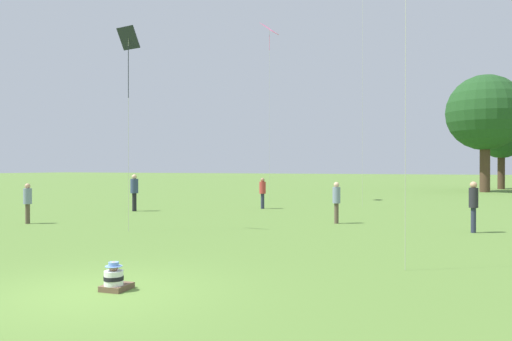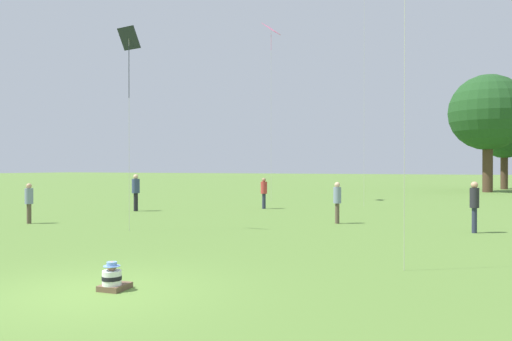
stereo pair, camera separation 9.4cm
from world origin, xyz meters
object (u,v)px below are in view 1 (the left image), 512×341
(kite_2, at_px, (128,46))
(distant_tree_0, at_px, (485,113))
(person_standing_2, at_px, (473,202))
(person_standing_6, at_px, (336,198))
(kite_5, at_px, (269,34))
(distant_tree_1, at_px, (501,135))
(person_standing_0, at_px, (134,189))
(person_standing_3, at_px, (263,190))
(seated_toddler, at_px, (115,279))
(person_standing_5, at_px, (28,200))

(kite_2, distance_m, distant_tree_0, 36.11)
(person_standing_2, xyz_separation_m, person_standing_6, (-4.90, 0.83, -0.07))
(person_standing_6, xyz_separation_m, kite_5, (-7.17, 10.55, 9.76))
(person_standing_6, height_order, kite_2, kite_2)
(distant_tree_1, bearing_deg, distant_tree_0, -102.69)
(kite_2, bearing_deg, person_standing_2, -104.91)
(person_standing_0, relative_size, distant_tree_1, 0.24)
(person_standing_3, height_order, distant_tree_1, distant_tree_1)
(person_standing_3, bearing_deg, distant_tree_0, -91.58)
(kite_2, xyz_separation_m, distant_tree_1, (13.09, 41.19, -1.00))
(person_standing_0, height_order, kite_5, kite_5)
(seated_toddler, bearing_deg, kite_5, 100.46)
(kite_5, xyz_separation_m, distant_tree_0, (12.81, 18.46, -3.82))
(person_standing_3, height_order, kite_5, kite_5)
(person_standing_0, relative_size, person_standing_2, 1.07)
(person_standing_6, relative_size, kite_5, 0.14)
(seated_toddler, distance_m, person_standing_3, 17.65)
(person_standing_6, relative_size, distant_tree_1, 0.21)
(person_standing_0, xyz_separation_m, distant_tree_1, (17.81, 34.76, 4.24))
(person_standing_2, distance_m, person_standing_5, 16.35)
(person_standing_2, height_order, person_standing_6, person_standing_2)
(person_standing_0, xyz_separation_m, person_standing_6, (10.59, -1.21, -0.12))
(person_standing_2, height_order, distant_tree_1, distant_tree_1)
(person_standing_2, relative_size, kite_2, 0.25)
(kite_2, bearing_deg, person_standing_5, 49.77)
(person_standing_6, bearing_deg, person_standing_5, 136.68)
(distant_tree_0, distance_m, distant_tree_1, 7.32)
(person_standing_6, xyz_separation_m, distant_tree_1, (7.21, 35.97, 4.36))
(person_standing_6, height_order, kite_5, kite_5)
(distant_tree_1, bearing_deg, seated_toddler, -99.61)
(kite_5, bearing_deg, distant_tree_1, 19.47)
(distant_tree_0, bearing_deg, person_standing_5, -116.03)
(person_standing_2, relative_size, person_standing_3, 1.05)
(person_standing_0, distance_m, distant_tree_1, 39.29)
(person_standing_6, height_order, distant_tree_0, distant_tree_0)
(seated_toddler, distance_m, person_standing_0, 16.35)
(seated_toddler, distance_m, person_standing_5, 12.25)
(person_standing_0, height_order, distant_tree_1, distant_tree_1)
(person_standing_5, height_order, distant_tree_1, distant_tree_1)
(person_standing_2, distance_m, person_standing_3, 11.85)
(person_standing_3, distance_m, distant_tree_1, 33.56)
(person_standing_3, height_order, distant_tree_0, distant_tree_0)
(person_standing_2, relative_size, person_standing_5, 1.10)
(person_standing_0, bearing_deg, person_standing_2, 153.19)
(person_standing_5, height_order, kite_5, kite_5)
(person_standing_5, bearing_deg, person_standing_2, 175.84)
(person_standing_3, bearing_deg, person_standing_2, 172.81)
(person_standing_2, relative_size, kite_5, 0.15)
(kite_2, relative_size, kite_5, 0.61)
(person_standing_2, bearing_deg, person_standing_3, -110.92)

